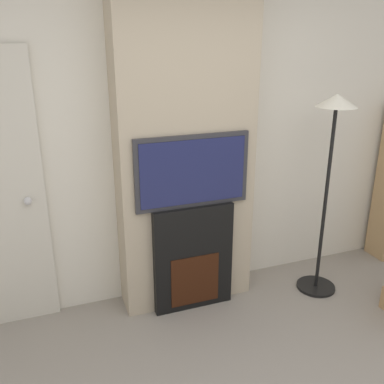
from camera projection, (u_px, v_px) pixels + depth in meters
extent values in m
cube|color=silver|center=(177.00, 138.00, 3.44)|extent=(6.00, 0.06, 2.70)
cube|color=tan|center=(185.00, 143.00, 3.27)|extent=(1.07, 0.31, 2.70)
cube|color=black|center=(192.00, 257.00, 3.45)|extent=(0.65, 0.14, 0.89)
cube|color=#33160A|center=(195.00, 280.00, 3.44)|extent=(0.40, 0.01, 0.43)
cube|color=#2D2D33|center=(192.00, 171.00, 3.20)|extent=(0.89, 0.06, 0.56)
cube|color=#191E4C|center=(194.00, 172.00, 3.17)|extent=(0.82, 0.01, 0.49)
cylinder|color=black|center=(316.00, 286.00, 3.82)|extent=(0.33, 0.33, 0.03)
cylinder|color=black|center=(325.00, 203.00, 3.55)|extent=(0.03, 0.03, 1.58)
cone|color=silver|center=(337.00, 100.00, 3.26)|extent=(0.32, 0.32, 0.10)
sphere|color=silver|center=(28.00, 201.00, 3.09)|extent=(0.06, 0.06, 0.06)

